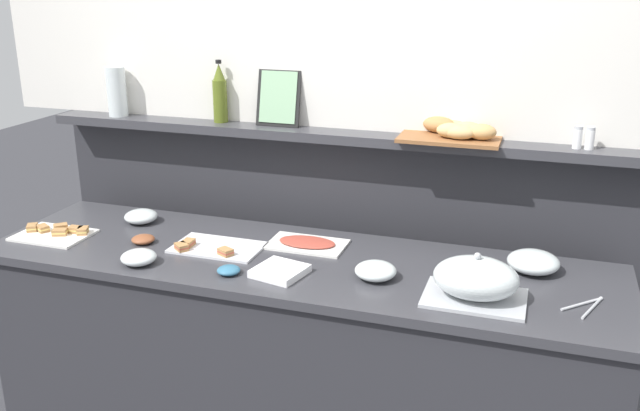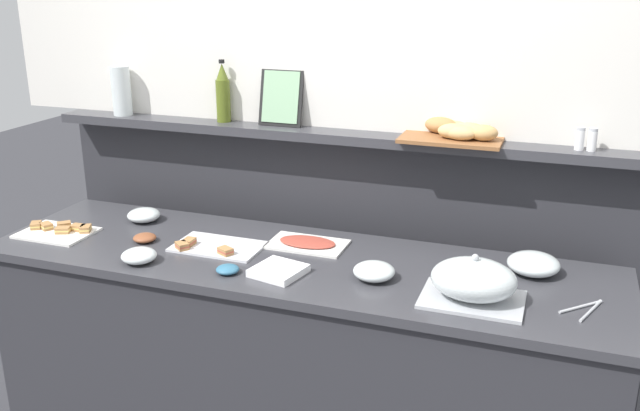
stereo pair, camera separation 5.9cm
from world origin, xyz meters
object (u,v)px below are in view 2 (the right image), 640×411
Objects in this scene: serving_cloche at (473,281)px; condiment_bowl_cream at (145,238)px; glass_bowl_medium at (144,216)px; framed_picture at (281,97)px; napkin_stack at (280,271)px; olive_oil_bottle at (223,94)px; pepper_shaker at (592,140)px; cold_cuts_platter at (307,243)px; water_carafe at (121,91)px; glass_bowl_large at (374,272)px; sandwich_platter_side at (59,231)px; glass_bowl_extra at (139,256)px; salt_shaker at (580,139)px; bread_basket at (457,132)px; sandwich_platter_front at (214,247)px; condiment_bowl_red at (228,269)px; glass_bowl_small at (533,265)px; serving_tongs at (587,308)px.

condiment_bowl_cream is at bearing 175.80° from serving_cloche.
framed_picture is (0.54, 0.31, 0.51)m from glass_bowl_medium.
napkin_stack is 0.68× the size of framed_picture.
olive_oil_bottle is 1.56m from pepper_shaker.
water_carafe is at bearing 163.82° from cold_cuts_platter.
glass_bowl_large is 1.14m from olive_oil_bottle.
sandwich_platter_side is 0.92m from olive_oil_bottle.
salt_shaker is at bearing 23.88° from glass_bowl_extra.
framed_picture is at bearing 30.19° from glass_bowl_medium.
salt_shaker reaches higher than napkin_stack.
glass_bowl_extra is 1.43× the size of condiment_bowl_cream.
bread_basket is at bearing -2.75° from framed_picture.
glass_bowl_medium is at bearing 157.66° from sandwich_platter_front.
glass_bowl_medium is 0.64m from olive_oil_bottle.
condiment_bowl_cream is 0.66m from napkin_stack.
bread_basket is (0.52, 0.60, 0.43)m from napkin_stack.
condiment_bowl_red reaches higher than cold_cuts_platter.
glass_bowl_large is 0.90m from glass_bowl_extra.
glass_bowl_small is 1.51m from olive_oil_bottle.
condiment_bowl_red is at bearing -175.41° from serving_cloche.
serving_tongs is 2.23m from water_carafe.
olive_oil_bottle is at bearing 116.84° from condiment_bowl_red.
salt_shaker is at bearing 63.65° from serving_cloche.
glass_bowl_small is at bearing -111.98° from salt_shaker.
salt_shaker reaches higher than cold_cuts_platter.
serving_tongs is 1.06m from napkin_stack.
napkin_stack is at bearing -22.42° from glass_bowl_medium.
condiment_bowl_red is (-0.88, -0.07, -0.06)m from serving_cloche.
serving_cloche is at bearing -22.05° from cold_cuts_platter.
olive_oil_bottle reaches higher than napkin_stack.
napkin_stack is (-1.05, -0.08, 0.01)m from serving_tongs.
sandwich_platter_side is 3.19× the size of condiment_bowl_cream.
bread_basket is (-0.51, 0.00, -0.01)m from pepper_shaker.
glass_bowl_small reaches higher than napkin_stack.
bread_basket is (1.57, 0.53, 0.43)m from sandwich_platter_side.
serving_cloche reaches higher than serving_tongs.
sandwich_platter_side is at bearing -167.72° from cold_cuts_platter.
glass_bowl_small is 1.27m from framed_picture.
glass_bowl_large is at bearing -142.91° from pepper_shaker.
salt_shaker is at bearing 97.81° from serving_tongs.
salt_shaker reaches higher than condiment_bowl_red.
glass_bowl_small reaches higher than sandwich_platter_front.
water_carafe is at bearing 166.07° from serving_tongs.
water_carafe is at bearing -177.45° from olive_oil_bottle.
sandwich_platter_front is 0.74m from olive_oil_bottle.
serving_tongs is 1.75m from olive_oil_bottle.
salt_shaker is at bearing 19.08° from sandwich_platter_front.
cold_cuts_platter is at bearing -54.03° from framed_picture.
water_carafe is at bearing 159.26° from glass_bowl_large.
sandwich_platter_front is at bearing 174.55° from glass_bowl_large.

